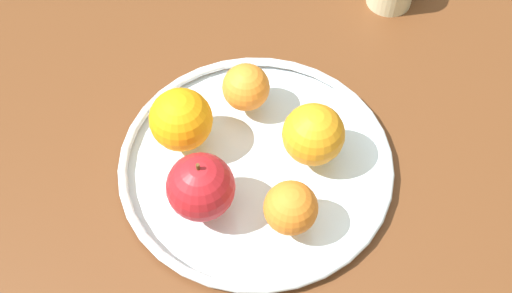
# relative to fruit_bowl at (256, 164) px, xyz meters

# --- Properties ---
(ground_plane) EXTENTS (1.43, 1.43, 0.04)m
(ground_plane) POSITION_rel_fruit_bowl_xyz_m (0.00, 0.00, -0.03)
(ground_plane) COLOR brown
(fruit_bowl) EXTENTS (0.35, 0.35, 0.02)m
(fruit_bowl) POSITION_rel_fruit_bowl_xyz_m (0.00, 0.00, 0.00)
(fruit_bowl) COLOR silver
(fruit_bowl) RESTS_ON ground_plane
(apple) EXTENTS (0.08, 0.08, 0.09)m
(apple) POSITION_rel_fruit_bowl_xyz_m (-0.08, -0.04, 0.05)
(apple) COLOR #B21B22
(apple) RESTS_ON fruit_bowl
(orange_back_right) EXTENTS (0.06, 0.06, 0.06)m
(orange_back_right) POSITION_rel_fruit_bowl_xyz_m (0.01, -0.09, 0.04)
(orange_back_right) COLOR orange
(orange_back_right) RESTS_ON fruit_bowl
(orange_front_left) EXTENTS (0.08, 0.08, 0.08)m
(orange_front_left) POSITION_rel_fruit_bowl_xyz_m (0.07, -0.01, 0.05)
(orange_front_left) COLOR orange
(orange_front_left) RESTS_ON fruit_bowl
(orange_front_right) EXTENTS (0.06, 0.06, 0.06)m
(orange_front_right) POSITION_rel_fruit_bowl_xyz_m (0.01, 0.09, 0.04)
(orange_front_right) COLOR orange
(orange_front_right) RESTS_ON fruit_bowl
(orange_back_left) EXTENTS (0.08, 0.08, 0.08)m
(orange_back_left) POSITION_rel_fruit_bowl_xyz_m (-0.08, 0.06, 0.05)
(orange_back_left) COLOR orange
(orange_back_left) RESTS_ON fruit_bowl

